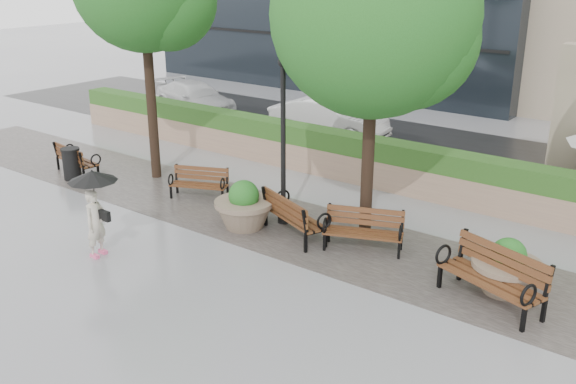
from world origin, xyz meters
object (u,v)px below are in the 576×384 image
Objects in this scene: car_right at (329,118)px; lamppost at (283,153)px; bench_4 at (490,288)px; car_left at (195,98)px; bench_0 at (77,165)px; bench_1 at (199,189)px; planter_right at (506,271)px; pedestrian at (95,205)px; bench_2 at (294,224)px; trash_bin at (72,165)px; planter_left at (244,209)px; bench_3 at (363,239)px.

lamppost is at bearing -160.22° from car_right.
car_left is at bearing 171.39° from bench_4.
bench_4 is at bearing -8.57° from lamppost.
bench_1 is at bearing -163.46° from bench_0.
bench_1 is 0.38× the size of car_right.
pedestrian is (-7.64, -3.70, 0.73)m from planter_right.
bench_4 reaches higher than bench_2.
car_right reaches higher than planter_right.
car_left is (-7.49, 7.35, 0.39)m from bench_1.
lamppost is at bearing 9.10° from trash_bin.
pedestrian is at bearing 155.92° from bench_0.
bench_0 is 7.99m from bench_2.
pedestrian is at bearing 72.05° from bench_2.
lamppost is 0.93× the size of car_right.
bench_1 is 0.82× the size of bench_2.
bench_2 is at bearing -35.85° from lamppost.
planter_left is 8.72m from car_right.
pedestrian is (-1.52, -3.08, 0.70)m from planter_left.
car_right reaches higher than bench_4.
planter_right is at bearing 5.76° from planter_left.
planter_right reaches higher than bench_2.
bench_2 reaches higher than bench_1.
lamppost reaches higher than planter_left.
bench_3 is at bearing -148.00° from bench_2.
bench_0 is 9.68m from bench_3.
planter_left is at bearing -174.24° from planter_right.
lamppost is at bearing -14.19° from bench_2.
bench_3 is 9.39m from trash_bin.
bench_4 is at bearing -138.29° from car_right.
lamppost is 2.10× the size of pedestrian.
car_left is at bearing 127.12° from bench_3.
bench_2 reaches higher than bench_3.
planter_right is (3.18, 0.02, 0.16)m from bench_3.
trash_bin is at bearing 152.08° from car_right.
bench_0 is 6.16m from pedestrian.
bench_4 is at bearing -0.20° from planter_left.
bench_2 is at bearing 4.49° from trash_bin.
bench_2 is 1.70m from bench_3.
bench_4 is 5.74m from lamppost.
planter_left is 1.58× the size of trash_bin.
car_right is at bearing 140.51° from planter_right.
bench_0 is at bearing 160.83° from bench_3.
bench_0 is at bearing 47.62° from pedestrian.
bench_2 is 0.92× the size of bench_4.
bench_0 is at bearing 179.24° from planter_left.
car_left is (-3.39, 8.47, 0.19)m from trash_bin.
car_right is at bearing -77.70° from car_left.
car_left is 13.97m from pedestrian.
car_right reaches higher than planter_left.
bench_4 reaches higher than bench_1.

